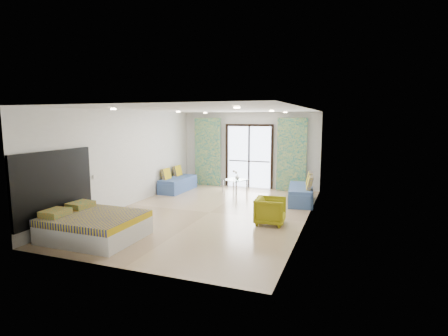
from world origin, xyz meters
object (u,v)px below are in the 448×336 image
(daybed_left, at_px, (178,183))
(daybed_right, at_px, (301,194))
(armchair, at_px, (270,210))
(bed, at_px, (94,226))
(coffee_table, at_px, (235,181))

(daybed_left, relative_size, daybed_right, 0.92)
(daybed_left, distance_m, daybed_right, 4.24)
(daybed_left, height_order, armchair, daybed_left)
(bed, distance_m, armchair, 3.92)
(bed, bearing_deg, daybed_left, 97.40)
(armchair, bearing_deg, bed, 120.84)
(bed, bearing_deg, coffee_table, 76.58)
(daybed_left, xyz_separation_m, daybed_right, (4.23, -0.25, 0.01))
(coffee_table, relative_size, armchair, 1.23)
(bed, height_order, coffee_table, coffee_table)
(coffee_table, xyz_separation_m, armchair, (1.92, -3.13, -0.04))
(coffee_table, bearing_deg, bed, -103.42)
(armchair, bearing_deg, daybed_right, -13.29)
(armchair, bearing_deg, coffee_table, 27.26)
(daybed_left, height_order, daybed_right, daybed_right)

